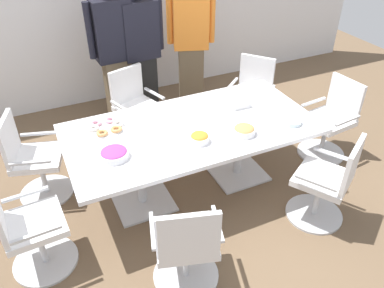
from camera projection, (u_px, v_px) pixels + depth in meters
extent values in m
cube|color=brown|center=(192.00, 187.00, 4.13)|extent=(10.00, 10.00, 0.01)
cube|color=silver|center=(192.00, 129.00, 3.71)|extent=(2.40, 1.20, 0.04)
cube|color=silver|center=(143.00, 200.00, 3.93)|extent=(0.56, 0.56, 0.02)
cylinder|color=silver|center=(140.00, 173.00, 3.73)|extent=(0.09, 0.09, 0.69)
cube|color=silver|center=(237.00, 172.00, 4.31)|extent=(0.56, 0.56, 0.02)
cylinder|color=silver|center=(239.00, 146.00, 4.10)|extent=(0.09, 0.09, 0.69)
cylinder|color=silver|center=(46.00, 261.00, 3.31)|extent=(0.57, 0.57, 0.02)
cylinder|color=silver|center=(41.00, 244.00, 3.19)|extent=(0.05, 0.05, 0.41)
cube|color=white|center=(34.00, 224.00, 3.06)|extent=(0.49, 0.49, 0.06)
cube|color=silver|center=(25.00, 194.00, 3.17)|extent=(0.37, 0.05, 0.02)
cube|color=silver|center=(36.00, 235.00, 2.81)|extent=(0.37, 0.05, 0.02)
cylinder|color=silver|center=(186.00, 275.00, 3.20)|extent=(0.67, 0.67, 0.02)
cylinder|color=silver|center=(186.00, 258.00, 3.08)|extent=(0.05, 0.05, 0.41)
cube|color=white|center=(185.00, 238.00, 2.94)|extent=(0.57, 0.57, 0.06)
cube|color=white|center=(189.00, 237.00, 2.63)|extent=(0.43, 0.16, 0.42)
cube|color=silver|center=(152.00, 231.00, 2.84)|extent=(0.13, 0.36, 0.02)
cube|color=silver|center=(218.00, 223.00, 2.90)|extent=(0.13, 0.36, 0.02)
cylinder|color=silver|center=(314.00, 214.00, 3.78)|extent=(0.74, 0.74, 0.02)
cylinder|color=silver|center=(318.00, 197.00, 3.65)|extent=(0.05, 0.05, 0.41)
cube|color=white|center=(322.00, 178.00, 3.52)|extent=(0.63, 0.63, 0.06)
cube|color=white|center=(352.00, 165.00, 3.29)|extent=(0.39, 0.26, 0.42)
cube|color=silver|center=(316.00, 183.00, 3.28)|extent=(0.22, 0.33, 0.02)
cube|color=silver|center=(333.00, 154.00, 3.62)|extent=(0.22, 0.33, 0.02)
cylinder|color=silver|center=(320.00, 152.00, 4.61)|extent=(0.60, 0.60, 0.02)
cylinder|color=silver|center=(324.00, 137.00, 4.49)|extent=(0.05, 0.05, 0.41)
cube|color=white|center=(328.00, 120.00, 4.36)|extent=(0.51, 0.51, 0.06)
cube|color=white|center=(345.00, 97.00, 4.31)|extent=(0.09, 0.44, 0.42)
cube|color=silver|center=(348.00, 121.00, 4.12)|extent=(0.37, 0.07, 0.02)
cube|color=silver|center=(314.00, 102.00, 4.46)|extent=(0.37, 0.07, 0.02)
cylinder|color=silver|center=(247.00, 127.00, 5.08)|extent=(0.76, 0.76, 0.02)
cylinder|color=silver|center=(248.00, 113.00, 4.95)|extent=(0.05, 0.05, 0.41)
cube|color=white|center=(250.00, 96.00, 4.82)|extent=(0.65, 0.65, 0.06)
cube|color=white|center=(257.00, 72.00, 4.84)|extent=(0.31, 0.36, 0.42)
cube|color=silver|center=(270.00, 92.00, 4.66)|extent=(0.30, 0.26, 0.02)
cube|color=silver|center=(232.00, 84.00, 4.84)|extent=(0.30, 0.26, 0.02)
cylinder|color=silver|center=(141.00, 140.00, 4.82)|extent=(0.68, 0.68, 0.02)
cylinder|color=silver|center=(140.00, 126.00, 4.70)|extent=(0.05, 0.05, 0.41)
cube|color=white|center=(139.00, 109.00, 4.56)|extent=(0.58, 0.58, 0.06)
cube|color=white|center=(126.00, 85.00, 4.55)|extent=(0.43, 0.17, 0.42)
cube|color=silver|center=(154.00, 93.00, 4.63)|extent=(0.14, 0.36, 0.02)
cube|color=silver|center=(120.00, 107.00, 4.36)|extent=(0.14, 0.36, 0.02)
cylinder|color=silver|center=(48.00, 192.00, 4.04)|extent=(0.67, 0.67, 0.02)
cylinder|color=silver|center=(43.00, 176.00, 3.91)|extent=(0.05, 0.05, 0.41)
cube|color=white|center=(38.00, 157.00, 3.78)|extent=(0.57, 0.57, 0.06)
cube|color=white|center=(9.00, 139.00, 3.62)|extent=(0.16, 0.43, 0.42)
cube|color=silver|center=(39.00, 134.00, 3.91)|extent=(0.36, 0.13, 0.02)
cube|color=silver|center=(30.00, 163.00, 3.51)|extent=(0.36, 0.13, 0.02)
cube|color=brown|center=(120.00, 93.00, 4.92)|extent=(0.33, 0.22, 0.90)
cube|color=black|center=(112.00, 30.00, 4.46)|extent=(0.45, 0.25, 0.71)
cylinder|color=black|center=(134.00, 24.00, 4.55)|extent=(0.08, 0.08, 0.64)
cylinder|color=black|center=(89.00, 31.00, 4.34)|extent=(0.08, 0.08, 0.64)
cube|color=black|center=(144.00, 89.00, 5.05)|extent=(0.33, 0.22, 0.87)
cube|color=black|center=(139.00, 30.00, 4.61)|extent=(0.45, 0.25, 0.69)
cylinder|color=black|center=(160.00, 24.00, 4.69)|extent=(0.08, 0.08, 0.62)
cylinder|color=black|center=(118.00, 31.00, 4.48)|extent=(0.08, 0.08, 0.62)
cube|color=brown|center=(191.00, 79.00, 5.27)|extent=(0.37, 0.29, 0.89)
cube|color=orange|center=(191.00, 21.00, 4.81)|extent=(0.49, 0.35, 0.70)
cylinder|color=orange|center=(212.00, 17.00, 4.82)|extent=(0.10, 0.10, 0.63)
cylinder|color=orange|center=(170.00, 18.00, 4.77)|extent=(0.10, 0.10, 0.63)
cylinder|color=white|center=(114.00, 155.00, 3.28)|extent=(0.25, 0.25, 0.06)
ellipsoid|color=#9E3D8E|center=(114.00, 152.00, 3.27)|extent=(0.22, 0.22, 0.05)
cylinder|color=white|center=(200.00, 139.00, 3.47)|extent=(0.18, 0.18, 0.06)
ellipsoid|color=orange|center=(200.00, 136.00, 3.45)|extent=(0.16, 0.16, 0.06)
cylinder|color=white|center=(244.00, 131.00, 3.58)|extent=(0.21, 0.21, 0.06)
ellipsoid|color=tan|center=(244.00, 128.00, 3.56)|extent=(0.19, 0.19, 0.05)
cylinder|color=white|center=(106.00, 128.00, 3.67)|extent=(0.33, 0.33, 0.01)
torus|color=white|center=(118.00, 124.00, 3.69)|extent=(0.11, 0.11, 0.03)
torus|color=pink|center=(110.00, 120.00, 3.75)|extent=(0.11, 0.11, 0.03)
torus|color=pink|center=(96.00, 123.00, 3.70)|extent=(0.11, 0.11, 0.03)
torus|color=white|center=(93.00, 128.00, 3.63)|extent=(0.11, 0.11, 0.03)
torus|color=tan|center=(102.00, 133.00, 3.56)|extent=(0.11, 0.11, 0.03)
torus|color=tan|center=(116.00, 129.00, 3.61)|extent=(0.11, 0.11, 0.03)
cylinder|color=white|center=(291.00, 123.00, 3.75)|extent=(0.20, 0.20, 0.01)
cylinder|color=silver|center=(291.00, 122.00, 3.75)|extent=(0.20, 0.20, 0.01)
cylinder|color=white|center=(291.00, 122.00, 3.75)|extent=(0.20, 0.20, 0.01)
cylinder|color=silver|center=(291.00, 121.00, 3.74)|extent=(0.20, 0.20, 0.01)
cylinder|color=white|center=(291.00, 121.00, 3.74)|extent=(0.20, 0.20, 0.01)
cylinder|color=silver|center=(291.00, 120.00, 3.73)|extent=(0.20, 0.20, 0.01)
cylinder|color=white|center=(291.00, 120.00, 3.73)|extent=(0.20, 0.20, 0.01)
cube|color=white|center=(238.00, 101.00, 4.02)|extent=(0.20, 0.20, 0.09)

